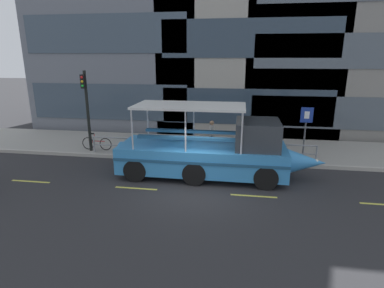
% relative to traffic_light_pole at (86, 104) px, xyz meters
% --- Properties ---
extents(ground_plane, '(120.00, 120.00, 0.00)m').
position_rel_traffic_light_pole_xyz_m(ground_plane, '(6.44, -3.59, -2.82)').
color(ground_plane, '#2B2B2D').
extents(sidewalk, '(32.00, 4.80, 0.18)m').
position_rel_traffic_light_pole_xyz_m(sidewalk, '(6.44, 2.01, -2.73)').
color(sidewalk, '#99968E').
rests_on(sidewalk, ground_plane).
extents(curb_edge, '(32.00, 0.18, 0.18)m').
position_rel_traffic_light_pole_xyz_m(curb_edge, '(6.44, -0.48, -2.73)').
color(curb_edge, '#B2ADA3').
rests_on(curb_edge, ground_plane).
extents(lane_centreline, '(25.80, 0.12, 0.01)m').
position_rel_traffic_light_pole_xyz_m(lane_centreline, '(6.44, -4.17, -2.82)').
color(lane_centreline, '#DBD64C').
rests_on(lane_centreline, ground_plane).
extents(curb_guardrail, '(11.79, 0.09, 0.89)m').
position_rel_traffic_light_pole_xyz_m(curb_guardrail, '(6.15, -0.14, -2.05)').
color(curb_guardrail, gray).
rests_on(curb_guardrail, sidewalk).
extents(traffic_light_pole, '(0.24, 0.46, 4.38)m').
position_rel_traffic_light_pole_xyz_m(traffic_light_pole, '(0.00, 0.00, 0.00)').
color(traffic_light_pole, black).
rests_on(traffic_light_pole, sidewalk).
extents(parking_sign, '(0.60, 0.12, 2.67)m').
position_rel_traffic_light_pole_xyz_m(parking_sign, '(11.47, 0.41, -0.83)').
color(parking_sign, '#4C4F54').
rests_on(parking_sign, sidewalk).
extents(leaned_bicycle, '(1.74, 0.46, 0.96)m').
position_rel_traffic_light_pole_xyz_m(leaned_bicycle, '(0.27, 0.25, -2.27)').
color(leaned_bicycle, black).
rests_on(leaned_bicycle, sidewalk).
extents(duck_tour_boat, '(9.25, 2.68, 3.25)m').
position_rel_traffic_light_pole_xyz_m(duck_tour_boat, '(7.10, -2.24, -1.72)').
color(duck_tour_boat, '#388CD1').
rests_on(duck_tour_boat, ground_plane).
extents(pedestrian_near_bow, '(0.29, 0.41, 1.58)m').
position_rel_traffic_light_pole_xyz_m(pedestrian_near_bow, '(9.39, 1.39, -1.69)').
color(pedestrian_near_bow, '#1E2338').
rests_on(pedestrian_near_bow, sidewalk).
extents(pedestrian_mid_left, '(0.27, 0.49, 1.76)m').
position_rel_traffic_light_pole_xyz_m(pedestrian_mid_left, '(6.69, 0.85, -1.58)').
color(pedestrian_mid_left, '#47423D').
rests_on(pedestrian_mid_left, sidewalk).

